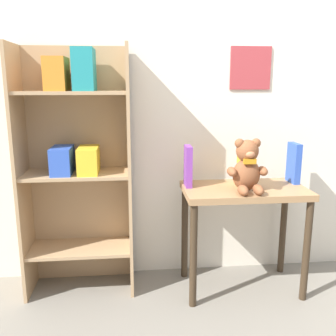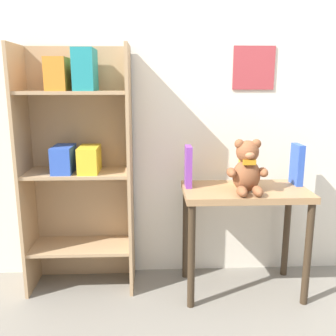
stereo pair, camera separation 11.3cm
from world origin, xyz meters
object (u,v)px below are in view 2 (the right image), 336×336
(teddy_bear, at_px, (247,168))
(book_standing_yellow, at_px, (243,168))
(display_table, at_px, (244,206))
(book_standing_blue, at_px, (297,164))
(bookshelf_side, at_px, (78,154))
(book_standing_purple, at_px, (188,166))

(teddy_bear, xyz_separation_m, book_standing_yellow, (0.01, 0.13, -0.03))
(teddy_bear, bearing_deg, book_standing_yellow, 84.44)
(display_table, bearing_deg, book_standing_blue, 14.24)
(book_standing_yellow, distance_m, book_standing_blue, 0.32)
(display_table, relative_size, book_standing_yellow, 3.42)
(display_table, relative_size, teddy_bear, 2.40)
(bookshelf_side, bearing_deg, teddy_bear, -11.98)
(teddy_bear, bearing_deg, bookshelf_side, 168.02)
(book_standing_blue, bearing_deg, bookshelf_side, 176.73)
(book_standing_purple, xyz_separation_m, book_standing_blue, (0.63, 0.02, 0.00))
(bookshelf_side, xyz_separation_m, display_table, (0.94, -0.13, -0.28))
(display_table, distance_m, book_standing_purple, 0.39)
(book_standing_purple, xyz_separation_m, book_standing_yellow, (0.31, 0.01, -0.02))
(bookshelf_side, xyz_separation_m, teddy_bear, (0.93, -0.20, -0.05))
(display_table, height_order, book_standing_yellow, book_standing_yellow)
(bookshelf_side, relative_size, book_standing_purple, 6.01)
(bookshelf_side, relative_size, display_table, 2.02)
(book_standing_purple, distance_m, book_standing_yellow, 0.32)
(bookshelf_side, bearing_deg, book_standing_yellow, -3.86)
(book_standing_purple, bearing_deg, bookshelf_side, 173.63)
(book_standing_purple, relative_size, book_standing_blue, 0.99)
(book_standing_purple, relative_size, book_standing_yellow, 1.15)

